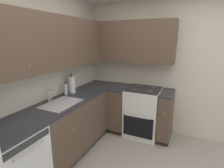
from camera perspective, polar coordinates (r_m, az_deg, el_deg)
name	(u,v)px	position (r m, az deg, el deg)	size (l,w,h in m)	color
wall_back	(27,83)	(2.65, -25.87, 0.43)	(3.63, 0.05, 2.50)	beige
wall_right	(168,70)	(3.48, 17.82, 4.25)	(0.05, 3.29, 2.50)	beige
dishwasher	(13,168)	(2.42, -29.67, -22.62)	(0.60, 0.63, 0.88)	white
lower_cabinets_back	(70,126)	(3.01, -13.42, -13.34)	(1.45, 0.62, 0.88)	brown
countertop_back	(69,100)	(2.82, -13.94, -5.18)	(2.65, 0.60, 0.04)	#2D2D33
lower_cabinets_right	(138,112)	(3.49, 8.36, -9.01)	(0.62, 1.16, 0.88)	brown
countertop_right	(138,90)	(3.34, 8.63, -1.85)	(0.60, 1.16, 0.03)	#2D2D33
oven_range	(143,111)	(3.48, 10.07, -8.83)	(0.68, 0.62, 1.07)	white
upper_cabinets_back	(49,43)	(2.64, -19.77, 12.51)	(2.33, 0.34, 0.75)	brown
upper_cabinets_right	(129,42)	(3.42, 5.44, 13.55)	(0.32, 1.71, 0.75)	brown
sink	(62,106)	(2.67, -16.13, -7.02)	(0.57, 0.40, 0.10)	#B7B7BC
faucet	(50,94)	(2.76, -19.56, -3.13)	(0.07, 0.16, 0.19)	silver
soap_bottle	(66,89)	(3.02, -14.86, -1.63)	(0.06, 0.06, 0.22)	silver
paper_towel_roll	(72,85)	(3.10, -12.92, -0.17)	(0.11, 0.11, 0.35)	white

